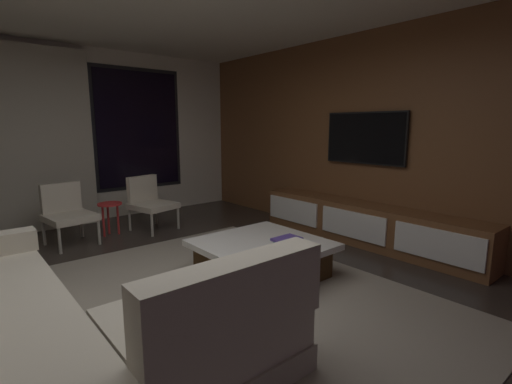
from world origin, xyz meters
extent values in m
plane|color=#332B26|center=(0.00, 0.00, 0.00)|extent=(9.20, 9.20, 0.00)
cube|color=silver|center=(0.00, 3.66, 1.35)|extent=(6.60, 0.12, 2.70)
cube|color=black|center=(1.30, 3.60, 1.45)|extent=(1.52, 0.02, 2.02)
cube|color=black|center=(1.30, 3.58, 1.45)|extent=(1.40, 0.03, 1.90)
cube|color=#BCB5A3|center=(-0.55, 3.48, 1.30)|extent=(2.10, 0.12, 2.60)
cube|color=brown|center=(3.06, 0.00, 1.35)|extent=(0.12, 7.80, 2.70)
cube|color=gray|center=(0.35, -0.10, 0.01)|extent=(3.20, 3.80, 0.01)
cube|color=#B1A997|center=(-0.18, -0.76, 0.09)|extent=(1.10, 0.90, 0.18)
cube|color=beige|center=(-0.18, -0.76, 0.30)|extent=(1.07, 0.86, 0.24)
cube|color=beige|center=(-0.18, -1.11, 0.62)|extent=(1.10, 0.20, 0.40)
cube|color=#3C2610|center=(1.07, 0.13, 0.15)|extent=(1.00, 1.00, 0.30)
cube|color=white|center=(1.07, 0.13, 0.33)|extent=(1.16, 1.16, 0.06)
cube|color=#69CB7F|center=(1.24, -0.08, 0.37)|extent=(0.23, 0.21, 0.03)
cube|color=#4D398E|center=(1.24, -0.06, 0.40)|extent=(0.27, 0.19, 0.02)
cylinder|color=#B2ADA0|center=(1.28, 2.25, 0.18)|extent=(0.04, 0.04, 0.36)
cylinder|color=#B2ADA0|center=(0.81, 2.14, 0.18)|extent=(0.04, 0.04, 0.36)
cylinder|color=#B2ADA0|center=(1.16, 2.74, 0.18)|extent=(0.04, 0.04, 0.36)
cylinder|color=#B2ADA0|center=(0.69, 2.62, 0.18)|extent=(0.04, 0.04, 0.36)
cube|color=beige|center=(0.98, 2.44, 0.36)|extent=(0.66, 0.68, 0.08)
cube|color=beige|center=(0.93, 2.67, 0.59)|extent=(0.49, 0.20, 0.38)
cylinder|color=#B2ADA0|center=(0.14, 2.25, 0.18)|extent=(0.04, 0.04, 0.36)
cylinder|color=#B2ADA0|center=(-0.33, 2.18, 0.18)|extent=(0.04, 0.04, 0.36)
cylinder|color=#B2ADA0|center=(0.07, 2.74, 0.18)|extent=(0.04, 0.04, 0.36)
cylinder|color=#B2ADA0|center=(-0.40, 2.67, 0.18)|extent=(0.04, 0.04, 0.36)
cube|color=beige|center=(-0.13, 2.46, 0.36)|extent=(0.62, 0.63, 0.08)
cube|color=beige|center=(-0.17, 2.69, 0.59)|extent=(0.49, 0.15, 0.38)
cylinder|color=red|center=(0.30, 2.55, 0.23)|extent=(0.03, 0.03, 0.46)
cylinder|color=red|center=(0.50, 2.55, 0.23)|extent=(0.03, 0.03, 0.46)
cylinder|color=red|center=(0.40, 2.65, 0.23)|extent=(0.03, 0.03, 0.46)
cylinder|color=red|center=(0.40, 2.55, 0.45)|extent=(0.32, 0.32, 0.02)
cube|color=brown|center=(2.78, 0.10, 0.26)|extent=(0.44, 3.10, 0.52)
cube|color=white|center=(2.55, -0.94, 0.29)|extent=(0.02, 0.93, 0.33)
cube|color=white|center=(2.55, 0.10, 0.29)|extent=(0.02, 0.93, 0.33)
cube|color=white|center=(2.55, 1.15, 0.29)|extent=(0.02, 0.93, 0.33)
cube|color=black|center=(2.74, -0.75, 0.12)|extent=(0.33, 0.68, 0.19)
cube|color=#646550|center=(2.74, -1.01, 0.10)|extent=(0.03, 0.04, 0.14)
cube|color=#95CF4A|center=(2.74, -0.88, 0.11)|extent=(0.03, 0.04, 0.17)
cube|color=#43525A|center=(2.74, -0.75, 0.11)|extent=(0.03, 0.04, 0.17)
cube|color=#7271BB|center=(2.74, -0.62, 0.10)|extent=(0.03, 0.04, 0.14)
cube|color=#AE4887|center=(2.74, -0.49, 0.10)|extent=(0.03, 0.04, 0.15)
cube|color=black|center=(2.95, 0.25, 1.35)|extent=(0.04, 1.16, 0.67)
cube|color=black|center=(2.95, 0.25, 1.35)|extent=(0.05, 1.12, 0.63)
camera|label=1|loc=(-1.26, -2.55, 1.50)|focal=25.92mm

